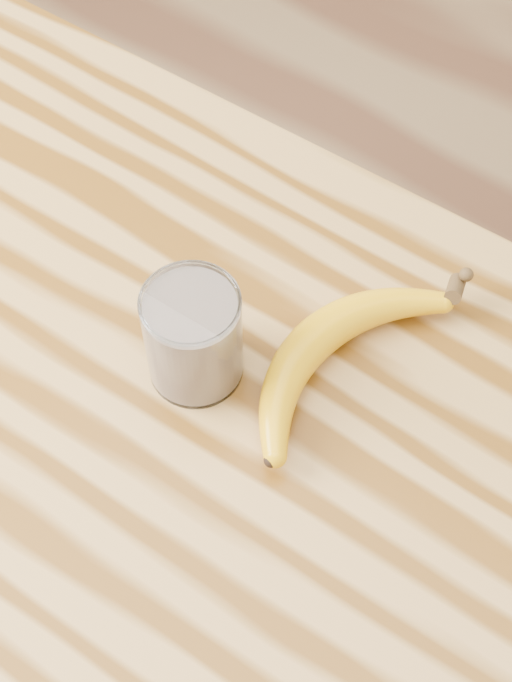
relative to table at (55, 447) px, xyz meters
The scene contains 3 objects.
table is the anchor object (origin of this frame).
smoothie_glass 0.24m from the table, 41.24° to the left, with size 0.09×0.09×0.11m.
banana 0.31m from the table, 43.02° to the left, with size 0.12×0.33×0.04m, color #EBA90B, non-canonical shape.
Camera 1 is at (0.41, -0.23, 1.66)m, focal length 50.00 mm.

